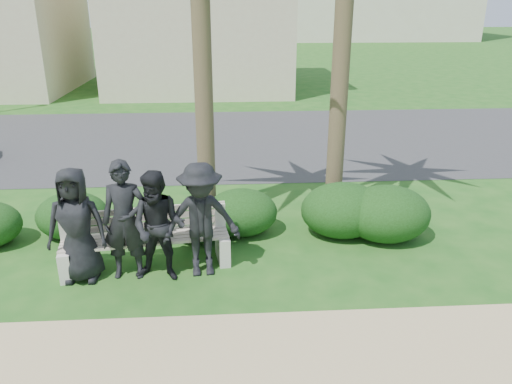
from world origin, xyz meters
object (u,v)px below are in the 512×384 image
(man_b, at_px, (125,221))
(man_d, at_px, (201,220))
(park_bench, at_px, (147,243))
(man_a, at_px, (77,225))
(man_c, at_px, (159,227))

(man_b, distance_m, man_d, 1.09)
(park_bench, bearing_deg, man_a, -170.16)
(park_bench, height_order, man_a, man_a)
(man_a, xyz_separation_m, man_d, (1.77, 0.03, 0.01))
(man_a, relative_size, man_d, 0.98)
(park_bench, relative_size, man_c, 1.55)
(park_bench, bearing_deg, man_c, -64.11)
(man_b, bearing_deg, man_a, -176.86)
(man_b, distance_m, man_c, 0.50)
(man_a, bearing_deg, man_b, 2.77)
(man_b, xyz_separation_m, man_c, (0.49, -0.11, -0.07))
(man_c, distance_m, man_d, 0.61)
(man_a, relative_size, man_b, 0.96)
(park_bench, distance_m, man_b, 0.61)
(man_b, relative_size, man_c, 1.08)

